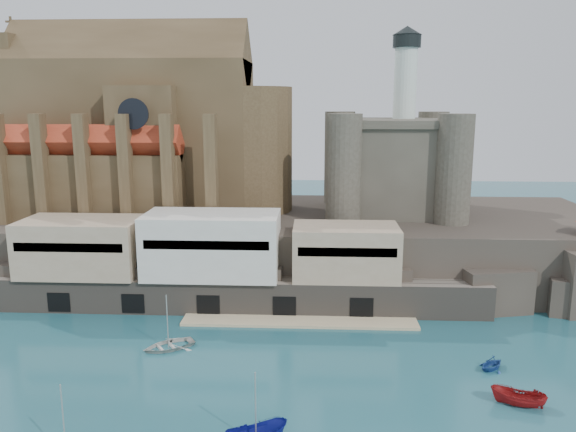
{
  "coord_description": "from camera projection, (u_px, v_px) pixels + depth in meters",
  "views": [
    {
      "loc": [
        3.87,
        -49.49,
        27.78
      ],
      "look_at": [
        -0.16,
        32.0,
        11.02
      ],
      "focal_mm": 35.0,
      "sensor_mm": 36.0,
      "label": 1
    }
  ],
  "objects": [
    {
      "name": "boat_6",
      "position": [
        169.0,
        348.0,
        64.32
      ],
      "size": [
        3.37,
        4.22,
        5.95
      ],
      "primitive_type": "imported",
      "rotation": [
        0.0,
        0.0,
        5.3
      ],
      "color": "beige",
      "rests_on": "ground"
    },
    {
      "name": "church",
      "position": [
        145.0,
        136.0,
        91.86
      ],
      "size": [
        47.0,
        25.93,
        30.51
      ],
      "color": "#473621",
      "rests_on": "promontory"
    },
    {
      "name": "boat_5",
      "position": [
        518.0,
        405.0,
        52.23
      ],
      "size": [
        2.38,
        2.35,
        4.99
      ],
      "primitive_type": "imported",
      "rotation": [
        0.0,
        0.0,
        4.43
      ],
      "color": "maroon",
      "rests_on": "ground"
    },
    {
      "name": "ground",
      "position": [
        273.0,
        394.0,
        54.2
      ],
      "size": [
        300.0,
        300.0,
        0.0
      ],
      "primitive_type": "plane",
      "color": "#1A4D59",
      "rests_on": "ground"
    },
    {
      "name": "castle_keep",
      "position": [
        392.0,
        161.0,
        89.92
      ],
      "size": [
        21.2,
        21.2,
        29.3
      ],
      "color": "#423E34",
      "rests_on": "promontory"
    },
    {
      "name": "boat_7",
      "position": [
        491.0,
        369.0,
        59.29
      ],
      "size": [
        3.29,
        3.44,
        3.44
      ],
      "primitive_type": "imported",
      "rotation": [
        0.0,
        0.0,
        5.41
      ],
      "color": "#204690",
      "rests_on": "ground"
    },
    {
      "name": "quay",
      "position": [
        211.0,
        264.0,
        76.05
      ],
      "size": [
        70.0,
        12.0,
        13.05
      ],
      "color": "#685E53",
      "rests_on": "ground"
    },
    {
      "name": "promontory",
      "position": [
        290.0,
        243.0,
        91.74
      ],
      "size": [
        100.0,
        36.0,
        10.0
      ],
      "color": "#2B2520",
      "rests_on": "ground"
    }
  ]
}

